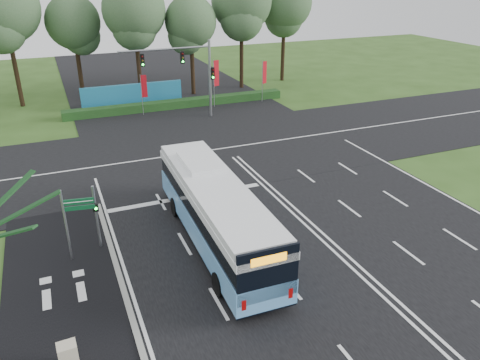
# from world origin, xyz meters

# --- Properties ---
(ground) EXTENTS (120.00, 120.00, 0.00)m
(ground) POSITION_xyz_m (0.00, 0.00, 0.00)
(ground) COLOR #2E4C19
(ground) RESTS_ON ground
(road_main) EXTENTS (20.00, 120.00, 0.04)m
(road_main) POSITION_xyz_m (0.00, 0.00, 0.02)
(road_main) COLOR black
(road_main) RESTS_ON ground
(road_cross) EXTENTS (120.00, 14.00, 0.05)m
(road_cross) POSITION_xyz_m (0.00, 12.00, 0.03)
(road_cross) COLOR black
(road_cross) RESTS_ON ground
(bike_path) EXTENTS (5.00, 18.00, 0.06)m
(bike_path) POSITION_xyz_m (-12.50, -3.00, 0.03)
(bike_path) COLOR black
(bike_path) RESTS_ON ground
(kerb_strip) EXTENTS (0.25, 18.00, 0.12)m
(kerb_strip) POSITION_xyz_m (-10.10, -3.00, 0.06)
(kerb_strip) COLOR gray
(kerb_strip) RESTS_ON ground
(city_bus) EXTENTS (2.92, 12.57, 3.59)m
(city_bus) POSITION_xyz_m (-5.06, -0.47, 1.81)
(city_bus) COLOR #63A7E5
(city_bus) RESTS_ON ground
(pedestrian_signal) EXTENTS (0.28, 0.41, 3.36)m
(pedestrian_signal) POSITION_xyz_m (-10.54, 1.37, 1.84)
(pedestrian_signal) COLOR gray
(pedestrian_signal) RESTS_ON ground
(street_sign) EXTENTS (1.43, 0.31, 3.70)m
(street_sign) POSITION_xyz_m (-11.64, 0.72, 2.35)
(street_sign) COLOR gray
(street_sign) RESTS_ON ground
(utility_cabinet) EXTENTS (0.68, 0.57, 1.08)m
(utility_cabinet) POSITION_xyz_m (-12.56, -6.20, 0.54)
(utility_cabinet) COLOR beige
(utility_cabinet) RESTS_ON ground
(banner_flag_left) EXTENTS (0.57, 0.11, 3.86)m
(banner_flag_left) POSITION_xyz_m (-3.56, 23.26, 2.54)
(banner_flag_left) COLOR gray
(banner_flag_left) RESTS_ON ground
(banner_flag_mid) EXTENTS (0.66, 0.28, 4.66)m
(banner_flag_mid) POSITION_xyz_m (3.61, 23.49, 3.04)
(banner_flag_mid) COLOR gray
(banner_flag_mid) RESTS_ON ground
(banner_flag_right) EXTENTS (0.58, 0.28, 4.21)m
(banner_flag_right) POSITION_xyz_m (8.83, 23.45, 2.76)
(banner_flag_right) COLOR gray
(banner_flag_right) RESTS_ON ground
(traffic_light_gantry) EXTENTS (8.41, 0.28, 7.00)m
(traffic_light_gantry) POSITION_xyz_m (0.21, 20.50, 4.66)
(traffic_light_gantry) COLOR gray
(traffic_light_gantry) RESTS_ON ground
(hedge) EXTENTS (22.00, 1.20, 0.80)m
(hedge) POSITION_xyz_m (0.00, 24.50, 0.40)
(hedge) COLOR #143714
(hedge) RESTS_ON ground
(blue_hoarding) EXTENTS (10.00, 0.30, 2.20)m
(blue_hoarding) POSITION_xyz_m (-4.00, 27.00, 1.10)
(blue_hoarding) COLOR #1C6F97
(blue_hoarding) RESTS_ON ground
(eucalyptus_row) EXTENTS (42.55, 8.68, 12.70)m
(eucalyptus_row) POSITION_xyz_m (-2.07, 30.63, 8.74)
(eucalyptus_row) COLOR black
(eucalyptus_row) RESTS_ON ground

